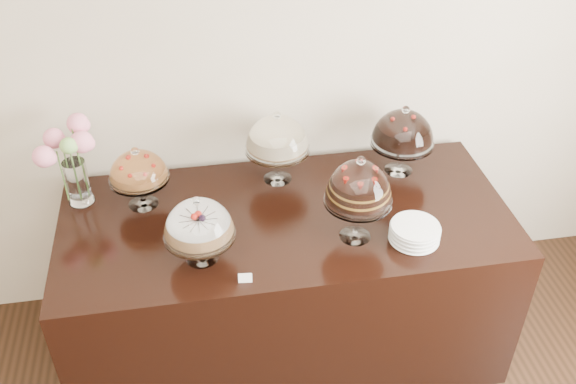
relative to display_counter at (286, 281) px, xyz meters
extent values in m
cube|color=#BCB097|center=(-0.12, 0.55, 1.05)|extent=(5.00, 0.04, 3.00)
cube|color=black|center=(0.00, 0.00, 0.00)|extent=(2.20, 1.00, 0.90)
cone|color=white|center=(-0.42, -0.23, 0.46)|extent=(0.15, 0.15, 0.02)
cylinder|color=white|center=(-0.42, -0.23, 0.53)|extent=(0.03, 0.03, 0.10)
cylinder|color=white|center=(-0.42, -0.23, 0.59)|extent=(0.32, 0.32, 0.01)
cylinder|color=#AF7D4D|center=(-0.42, -0.23, 0.62)|extent=(0.26, 0.26, 0.06)
sphere|color=red|center=(-0.36, -0.21, 0.66)|extent=(0.02, 0.02, 0.02)
sphere|color=red|center=(-0.48, -0.19, 0.66)|extent=(0.02, 0.02, 0.02)
sphere|color=red|center=(-0.44, -0.30, 0.66)|extent=(0.02, 0.02, 0.02)
sphere|color=white|center=(-0.42, -0.23, 0.77)|extent=(0.04, 0.04, 0.04)
cone|color=white|center=(0.29, -0.21, 0.46)|extent=(0.15, 0.15, 0.02)
cylinder|color=white|center=(0.29, -0.21, 0.56)|extent=(0.03, 0.03, 0.18)
cylinder|color=white|center=(0.29, -0.21, 0.66)|extent=(0.31, 0.31, 0.01)
cylinder|color=black|center=(0.29, -0.21, 0.72)|extent=(0.23, 0.23, 0.10)
sphere|color=red|center=(0.35, -0.19, 0.78)|extent=(0.02, 0.02, 0.02)
sphere|color=red|center=(0.31, -0.14, 0.78)|extent=(0.02, 0.02, 0.02)
sphere|color=red|center=(0.25, -0.16, 0.78)|extent=(0.02, 0.02, 0.02)
sphere|color=red|center=(0.23, -0.22, 0.78)|extent=(0.02, 0.02, 0.02)
sphere|color=red|center=(0.28, -0.27, 0.78)|extent=(0.02, 0.02, 0.02)
sphere|color=red|center=(0.34, -0.25, 0.78)|extent=(0.02, 0.02, 0.02)
sphere|color=white|center=(0.29, -0.21, 0.88)|extent=(0.04, 0.04, 0.04)
cone|color=white|center=(0.01, 0.32, 0.46)|extent=(0.15, 0.15, 0.02)
cylinder|color=white|center=(0.01, 0.32, 0.55)|extent=(0.03, 0.03, 0.15)
cylinder|color=white|center=(0.01, 0.32, 0.64)|extent=(0.33, 0.33, 0.01)
cylinder|color=beige|center=(0.01, 0.32, 0.68)|extent=(0.26, 0.26, 0.08)
sphere|color=white|center=(0.01, 0.32, 0.83)|extent=(0.04, 0.04, 0.04)
cone|color=white|center=(0.66, 0.28, 0.46)|extent=(0.15, 0.15, 0.02)
cylinder|color=white|center=(0.66, 0.28, 0.55)|extent=(0.03, 0.03, 0.14)
cylinder|color=white|center=(0.66, 0.28, 0.63)|extent=(0.33, 0.33, 0.01)
cylinder|color=black|center=(0.66, 0.28, 0.68)|extent=(0.26, 0.26, 0.09)
sphere|color=red|center=(0.73, 0.30, 0.73)|extent=(0.02, 0.02, 0.02)
sphere|color=red|center=(0.61, 0.33, 0.73)|extent=(0.02, 0.02, 0.02)
sphere|color=red|center=(0.64, 0.21, 0.73)|extent=(0.02, 0.02, 0.02)
sphere|color=white|center=(0.66, 0.28, 0.82)|extent=(0.04, 0.04, 0.04)
cone|color=white|center=(-0.69, 0.21, 0.46)|extent=(0.15, 0.15, 0.02)
cylinder|color=white|center=(-0.69, 0.21, 0.54)|extent=(0.03, 0.03, 0.13)
cylinder|color=white|center=(-0.69, 0.21, 0.61)|extent=(0.29, 0.29, 0.01)
cylinder|color=#C07638|center=(-0.69, 0.21, 0.63)|extent=(0.24, 0.24, 0.04)
sphere|color=red|center=(-0.62, 0.23, 0.66)|extent=(0.02, 0.02, 0.02)
sphere|color=red|center=(-0.67, 0.28, 0.66)|extent=(0.02, 0.02, 0.02)
sphere|color=red|center=(-0.74, 0.26, 0.66)|extent=(0.02, 0.02, 0.02)
sphere|color=red|center=(-0.75, 0.19, 0.66)|extent=(0.02, 0.02, 0.02)
sphere|color=red|center=(-0.70, 0.15, 0.66)|extent=(0.02, 0.02, 0.02)
sphere|color=red|center=(-0.64, 0.17, 0.66)|extent=(0.02, 0.02, 0.02)
sphere|color=white|center=(-0.69, 0.21, 0.76)|extent=(0.04, 0.04, 0.04)
cylinder|color=white|center=(-0.99, 0.29, 0.57)|extent=(0.11, 0.11, 0.24)
cylinder|color=#476B2D|center=(-0.96, 0.28, 0.64)|extent=(0.01, 0.01, 0.31)
sphere|color=pink|center=(-0.93, 0.28, 0.80)|extent=(0.11, 0.11, 0.11)
cylinder|color=#476B2D|center=(-0.97, 0.33, 0.67)|extent=(0.01, 0.01, 0.36)
sphere|color=pink|center=(-0.95, 0.37, 0.85)|extent=(0.10, 0.10, 0.10)
cylinder|color=#476B2D|center=(-1.03, 0.31, 0.64)|extent=(0.01, 0.01, 0.31)
sphere|color=pink|center=(-1.06, 0.33, 0.80)|extent=(0.10, 0.10, 0.10)
cylinder|color=#476B2D|center=(-1.05, 0.25, 0.63)|extent=(0.01, 0.01, 0.28)
sphere|color=pink|center=(-1.10, 0.22, 0.77)|extent=(0.10, 0.10, 0.10)
cylinder|color=#476B2D|center=(-0.99, 0.26, 0.65)|extent=(0.01, 0.01, 0.32)
sphere|color=#76AB52|center=(-0.99, 0.24, 0.81)|extent=(0.08, 0.08, 0.08)
cylinder|color=white|center=(0.56, -0.28, 0.45)|extent=(0.23, 0.23, 0.01)
cylinder|color=white|center=(0.56, -0.28, 0.47)|extent=(0.22, 0.22, 0.01)
cylinder|color=white|center=(0.56, -0.28, 0.48)|extent=(0.23, 0.23, 0.01)
cylinder|color=white|center=(0.56, -0.28, 0.49)|extent=(0.22, 0.22, 0.01)
cylinder|color=white|center=(0.56, -0.28, 0.50)|extent=(0.23, 0.23, 0.01)
cylinder|color=white|center=(0.56, -0.28, 0.51)|extent=(0.22, 0.22, 0.01)
cylinder|color=white|center=(0.56, -0.28, 0.52)|extent=(0.23, 0.23, 0.01)
cylinder|color=white|center=(0.56, -0.28, 0.53)|extent=(0.22, 0.22, 0.01)
cube|color=white|center=(-0.25, -0.42, 0.47)|extent=(0.06, 0.02, 0.04)
camera|label=1|loc=(-0.40, -2.41, 2.42)|focal=40.00mm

